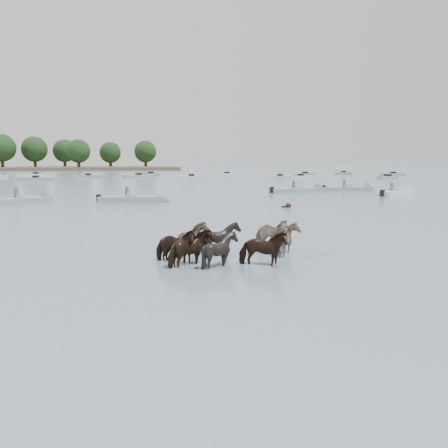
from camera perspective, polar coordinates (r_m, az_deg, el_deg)
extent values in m
plane|color=slate|center=(16.21, 7.73, -4.74)|extent=(400.00, 400.00, 0.00)
imported|color=black|center=(16.26, -5.88, -2.89)|extent=(1.80, 1.50, 1.39)
imported|color=gray|center=(17.27, -3.69, -2.20)|extent=(1.44, 1.60, 1.41)
imported|color=black|center=(17.77, -0.32, -1.94)|extent=(1.64, 1.59, 1.39)
imported|color=#7A6953|center=(18.88, 5.65, -1.37)|extent=(1.67, 1.75, 1.40)
imported|color=black|center=(15.67, -3.87, -3.28)|extent=(1.72, 1.79, 1.38)
imported|color=black|center=(15.59, -0.47, -3.39)|extent=(1.41, 1.31, 1.35)
imported|color=black|center=(15.79, 4.70, -3.23)|extent=(1.77, 1.19, 1.37)
imported|color=#8F7061|center=(17.67, 7.89, -2.15)|extent=(1.27, 1.44, 1.34)
sphere|color=black|center=(35.09, 7.73, 2.20)|extent=(0.44, 0.44, 0.44)
cube|color=black|center=(35.02, 7.34, 2.03)|extent=(0.50, 0.22, 0.18)
cube|color=gray|center=(40.96, -23.11, 2.55)|extent=(4.59, 4.08, 0.55)
cone|color=gray|center=(42.01, -20.30, 2.81)|extent=(1.70, 1.81, 1.60)
cube|color=#99ADB7|center=(40.93, -23.13, 3.04)|extent=(1.32, 1.38, 0.35)
cylinder|color=#595966|center=(41.00, -23.69, 3.30)|extent=(0.36, 0.36, 0.70)
sphere|color=#595966|center=(40.98, -23.73, 3.93)|extent=(0.24, 0.24, 0.24)
cube|color=gray|center=(39.63, -10.97, 2.88)|extent=(5.54, 2.16, 0.55)
cone|color=gray|center=(39.43, -7.06, 2.94)|extent=(1.06, 1.69, 1.60)
cube|color=#99ADB7|center=(39.60, -10.98, 3.39)|extent=(0.91, 1.20, 0.35)
cube|color=black|center=(39.99, -14.83, 3.02)|extent=(0.38, 0.38, 0.60)
cylinder|color=#595966|center=(39.59, -11.57, 3.66)|extent=(0.36, 0.36, 0.70)
sphere|color=#595966|center=(39.56, -11.59, 4.31)|extent=(0.24, 0.24, 0.24)
cube|color=gray|center=(50.99, 8.79, 4.00)|extent=(6.14, 2.55, 0.55)
cone|color=gray|center=(52.51, 11.63, 4.04)|extent=(1.15, 1.73, 1.60)
cube|color=#99ADB7|center=(50.97, 8.79, 4.39)|extent=(0.97, 1.24, 0.35)
cube|color=black|center=(49.60, 5.78, 4.12)|extent=(0.40, 0.40, 0.60)
cylinder|color=#595966|center=(50.83, 8.37, 4.62)|extent=(0.36, 0.36, 0.70)
sphere|color=#595966|center=(50.81, 8.38, 5.12)|extent=(0.24, 0.24, 0.24)
cube|color=silver|center=(48.90, 19.87, 3.47)|extent=(4.62, 3.47, 0.55)
cone|color=silver|center=(50.78, 21.16, 3.55)|extent=(1.55, 1.84, 1.60)
cube|color=#99ADB7|center=(48.88, 19.89, 3.88)|extent=(1.23, 1.36, 0.35)
cube|color=black|center=(47.04, 18.49, 3.56)|extent=(0.47, 0.47, 0.60)
cylinder|color=#595966|center=(48.66, 19.49, 4.12)|extent=(0.36, 0.36, 0.70)
sphere|color=#595966|center=(48.64, 19.52, 4.64)|extent=(0.24, 0.24, 0.24)
cube|color=gray|center=(54.61, 14.59, 4.08)|extent=(5.51, 2.18, 0.55)
cone|color=gray|center=(55.54, 17.22, 4.05)|extent=(1.07, 1.69, 1.60)
cube|color=#99ADB7|center=(54.59, 14.61, 4.45)|extent=(0.92, 1.20, 0.35)
cube|color=black|center=(53.78, 11.89, 4.28)|extent=(0.39, 0.39, 0.60)
cylinder|color=#595966|center=(54.40, 14.23, 4.66)|extent=(0.36, 0.36, 0.70)
sphere|color=#595966|center=(54.38, 14.25, 5.14)|extent=(0.24, 0.24, 0.24)
cube|color=silver|center=(105.41, -21.68, 5.47)|extent=(4.63, 2.14, 0.60)
cube|color=black|center=(105.39, -21.69, 5.67)|extent=(1.14, 1.14, 0.50)
cube|color=gray|center=(83.90, -21.66, 5.01)|extent=(5.58, 1.63, 0.60)
cube|color=black|center=(83.89, -21.68, 5.27)|extent=(1.02, 1.02, 0.50)
cube|color=gray|center=(93.32, -16.00, 5.49)|extent=(5.07, 2.33, 0.60)
cube|color=black|center=(93.31, -16.01, 5.72)|extent=(1.16, 1.16, 0.50)
cube|color=gray|center=(93.12, -10.23, 5.66)|extent=(6.00, 3.78, 0.60)
cube|color=black|center=(93.11, -10.23, 5.89)|extent=(1.32, 1.32, 0.50)
cube|color=gray|center=(102.97, -8.76, 5.88)|extent=(4.42, 2.56, 0.60)
cube|color=black|center=(102.96, -8.76, 6.10)|extent=(1.23, 1.23, 0.50)
cube|color=silver|center=(85.82, -3.92, 5.59)|extent=(5.85, 2.60, 0.60)
cube|color=black|center=(85.81, -3.92, 5.84)|extent=(1.18, 1.18, 0.50)
cube|color=silver|center=(101.84, 0.33, 5.95)|extent=(4.09, 1.51, 0.60)
cube|color=black|center=(101.83, 0.33, 6.17)|extent=(1.00, 1.00, 0.50)
cube|color=silver|center=(86.16, 6.77, 5.56)|extent=(4.40, 2.94, 0.60)
cube|color=black|center=(86.15, 6.77, 5.82)|extent=(1.30, 1.30, 0.50)
cube|color=silver|center=(87.99, 9.17, 5.56)|extent=(5.69, 2.20, 0.60)
cube|color=black|center=(87.98, 9.18, 5.81)|extent=(1.12, 1.12, 0.50)
cube|color=gray|center=(103.41, 9.72, 5.87)|extent=(5.04, 1.93, 0.60)
cube|color=black|center=(103.39, 9.73, 6.08)|extent=(1.08, 1.08, 0.50)
cube|color=gray|center=(89.84, 19.07, 5.28)|extent=(4.58, 3.07, 0.60)
cube|color=black|center=(89.83, 19.08, 5.52)|extent=(1.31, 1.31, 0.50)
cube|color=gray|center=(113.42, 14.17, 5.91)|extent=(4.28, 2.56, 0.60)
cube|color=black|center=(113.41, 14.17, 6.10)|extent=(1.24, 1.24, 0.50)
cube|color=gray|center=(107.98, 19.64, 5.61)|extent=(5.43, 1.66, 0.60)
cube|color=black|center=(107.97, 19.65, 5.81)|extent=(1.03, 1.03, 0.50)
cylinder|color=#382619|center=(164.84, -25.06, 6.53)|extent=(1.00, 1.00, 3.88)
sphere|color=black|center=(164.87, -25.16, 8.29)|extent=(8.63, 8.63, 8.63)
cylinder|color=#382619|center=(168.88, -21.73, 6.70)|extent=(1.00, 1.00, 3.74)
sphere|color=black|center=(168.90, -21.82, 8.35)|extent=(8.30, 8.30, 8.30)
cylinder|color=#382619|center=(174.38, -18.56, 6.83)|extent=(1.00, 1.00, 3.53)
sphere|color=black|center=(174.39, -18.63, 8.34)|extent=(7.84, 7.84, 7.84)
cylinder|color=#382619|center=(158.27, -17.04, 6.80)|extent=(1.00, 1.00, 3.34)
sphere|color=black|center=(158.28, -17.10, 8.38)|extent=(7.43, 7.43, 7.43)
cylinder|color=#382619|center=(165.71, -13.47, 6.92)|extent=(1.00, 1.00, 3.17)
sphere|color=black|center=(165.71, -13.51, 8.35)|extent=(7.04, 7.04, 7.04)
cylinder|color=#382619|center=(167.51, -9.40, 7.08)|extent=(1.00, 1.00, 3.39)
sphere|color=black|center=(167.52, -9.43, 8.59)|extent=(7.52, 7.52, 7.52)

